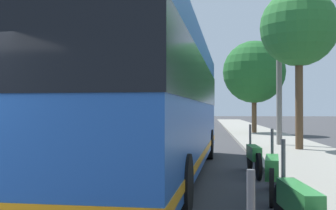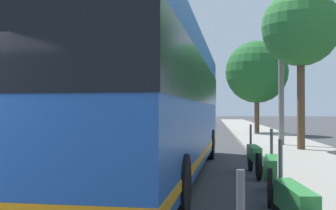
# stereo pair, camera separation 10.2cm
# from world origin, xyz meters

# --- Properties ---
(sidewalk_curb) EXTENTS (110.00, 3.60, 0.14)m
(sidewalk_curb) POSITION_xyz_m (10.00, -6.55, 0.07)
(sidewalk_curb) COLOR gray
(sidewalk_curb) RESTS_ON ground
(lane_divider_line) EXTENTS (110.00, 0.16, 0.01)m
(lane_divider_line) POSITION_xyz_m (10.00, 0.00, 0.00)
(lane_divider_line) COLOR silver
(lane_divider_line) RESTS_ON ground
(coach_bus) EXTENTS (12.55, 3.27, 3.45)m
(coach_bus) POSITION_xyz_m (6.29, -1.90, 1.95)
(coach_bus) COLOR #1E4C9E
(coach_bus) RESTS_ON ground
(motorcycle_by_tree) EXTENTS (2.30, 0.34, 1.26)m
(motorcycle_by_tree) POSITION_xyz_m (1.18, -4.39, 0.47)
(motorcycle_by_tree) COLOR black
(motorcycle_by_tree) RESTS_ON ground
(motorcycle_nearest_curb) EXTENTS (2.29, 0.43, 1.28)m
(motorcycle_nearest_curb) POSITION_xyz_m (4.02, -4.50, 0.49)
(motorcycle_nearest_curb) COLOR black
(motorcycle_nearest_curb) RESTS_ON ground
(motorcycle_angled) EXTENTS (2.25, 0.28, 1.27)m
(motorcycle_angled) POSITION_xyz_m (6.80, -4.45, 0.48)
(motorcycle_angled) COLOR black
(motorcycle_angled) RESTS_ON ground
(car_behind_bus) EXTENTS (4.77, 2.13, 1.46)m
(car_behind_bus) POSITION_xyz_m (33.11, -1.65, 0.71)
(car_behind_bus) COLOR gold
(car_behind_bus) RESTS_ON ground
(car_ahead_same_lane) EXTENTS (3.98, 1.92, 1.56)m
(car_ahead_same_lane) POSITION_xyz_m (43.65, -2.36, 0.72)
(car_ahead_same_lane) COLOR navy
(car_ahead_same_lane) RESTS_ON ground
(car_side_street) EXTENTS (4.56, 1.98, 1.48)m
(car_side_street) POSITION_xyz_m (32.42, 2.61, 0.69)
(car_side_street) COLOR red
(car_side_street) RESTS_ON ground
(roadside_tree_mid_block) EXTENTS (3.02, 3.02, 6.40)m
(roadside_tree_mid_block) POSITION_xyz_m (12.62, -6.82, 4.85)
(roadside_tree_mid_block) COLOR brown
(roadside_tree_mid_block) RESTS_ON ground
(roadside_tree_far_block) EXTENTS (4.20, 4.20, 6.34)m
(roadside_tree_far_block) POSITION_xyz_m (24.60, -6.37, 4.23)
(roadside_tree_far_block) COLOR brown
(roadside_tree_far_block) RESTS_ON ground
(utility_pole) EXTENTS (0.25, 0.25, 7.87)m
(utility_pole) POSITION_xyz_m (14.81, -6.41, 3.93)
(utility_pole) COLOR slate
(utility_pole) RESTS_ON ground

